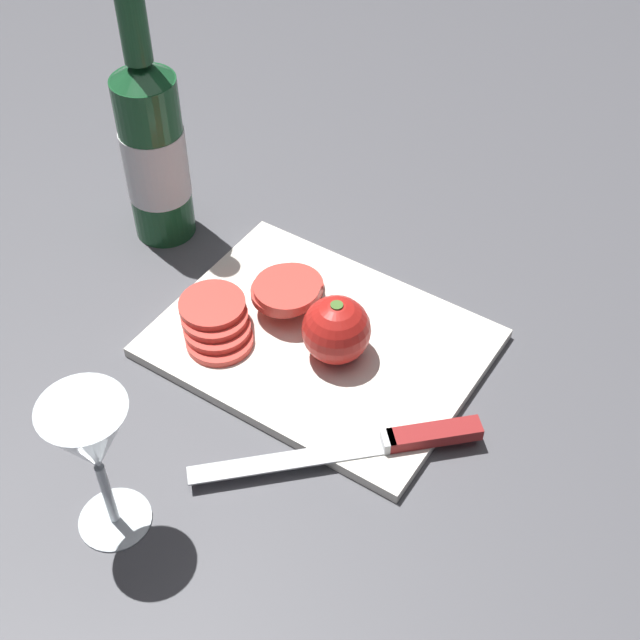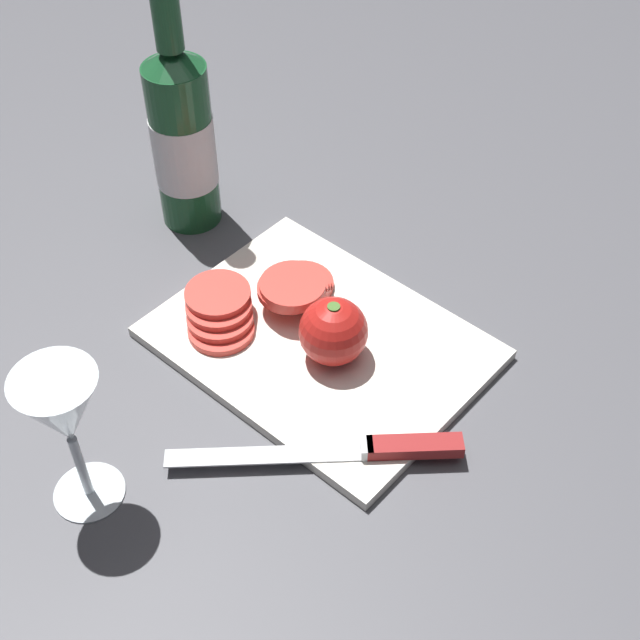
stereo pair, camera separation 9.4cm
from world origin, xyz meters
name	(u,v)px [view 2 (the right image)]	position (x,y,z in m)	size (l,w,h in m)	color
ground_plane	(313,329)	(0.00, 0.00, 0.00)	(3.00, 3.00, 0.00)	#4C4C51
cutting_board	(320,343)	(0.02, -0.01, 0.01)	(0.34, 0.25, 0.01)	silver
wine_bottle	(182,136)	(-0.25, 0.05, 0.12)	(0.08, 0.08, 0.33)	#194C28
wine_glass	(64,416)	(-0.02, -0.30, 0.12)	(0.08, 0.08, 0.17)	silver
whole_tomato	(333,331)	(0.05, -0.02, 0.05)	(0.07, 0.07, 0.07)	red
knife	(380,448)	(0.17, -0.09, 0.02)	(0.22, 0.21, 0.01)	silver
tomato_slice_stack_near	(296,286)	(-0.04, 0.01, 0.03)	(0.09, 0.11, 0.04)	#D63D33
tomato_slice_stack_far	(219,312)	(-0.08, -0.07, 0.03)	(0.10, 0.09, 0.03)	#D63D33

